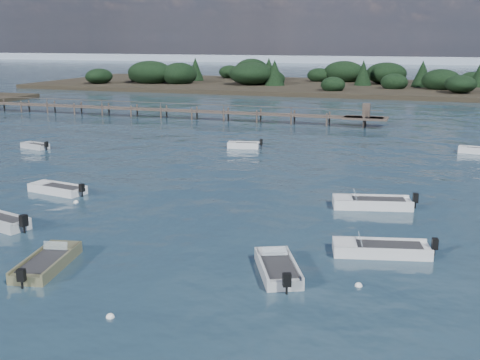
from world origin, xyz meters
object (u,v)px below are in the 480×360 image
(tender_far_white, at_px, (244,146))
(jetty, at_px, (164,110))
(tender_far_grey_b, at_px, (476,151))
(tender_far_grey, at_px, (35,147))
(dinghy_mid_white_b, at_px, (372,205))
(dinghy_near_olive, at_px, (47,264))
(dinghy_extra_a, at_px, (278,270))
(dinghy_mid_grey, at_px, (57,190))
(dinghy_mid_white_a, at_px, (381,251))

(tender_far_white, bearing_deg, jetty, 133.40)
(tender_far_grey_b, height_order, tender_far_grey, tender_far_grey_b)
(dinghy_mid_white_b, bearing_deg, tender_far_grey_b, 71.92)
(tender_far_grey, bearing_deg, tender_far_white, 19.15)
(tender_far_grey_b, xyz_separation_m, dinghy_near_olive, (-19.51, -35.44, -0.01))
(tender_far_grey, relative_size, dinghy_extra_a, 0.75)
(dinghy_mid_grey, distance_m, dinghy_extra_a, 19.76)
(jetty, bearing_deg, dinghy_mid_white_b, -48.53)
(dinghy_near_olive, bearing_deg, tender_far_grey_b, 61.16)
(dinghy_mid_grey, xyz_separation_m, jetty, (-10.02, 37.30, 0.84))
(tender_far_grey_b, height_order, dinghy_extra_a, dinghy_extra_a)
(tender_far_grey_b, distance_m, dinghy_mid_white_b, 21.92)
(dinghy_mid_grey, relative_size, dinghy_mid_white_a, 0.88)
(tender_far_grey_b, relative_size, dinghy_extra_a, 0.77)
(dinghy_mid_white_a, bearing_deg, dinghy_mid_white_b, 99.38)
(dinghy_mid_white_a, bearing_deg, dinghy_near_olive, -155.14)
(dinghy_mid_white_a, bearing_deg, dinghy_mid_grey, 166.80)
(dinghy_extra_a, distance_m, tender_far_white, 30.77)
(tender_far_grey, height_order, dinghy_extra_a, dinghy_extra_a)
(tender_far_white, bearing_deg, dinghy_mid_white_b, -50.68)
(dinghy_mid_grey, bearing_deg, tender_far_grey, 131.38)
(dinghy_mid_white_a, bearing_deg, dinghy_extra_a, -135.62)
(jetty, bearing_deg, dinghy_mid_white_a, -53.25)
(tender_far_grey_b, relative_size, dinghy_mid_white_b, 0.64)
(dinghy_mid_grey, distance_m, dinghy_mid_white_b, 20.51)
(dinghy_mid_grey, xyz_separation_m, dinghy_extra_a, (17.59, -9.01, 0.01))
(dinghy_near_olive, xyz_separation_m, tender_far_white, (-0.98, 31.31, 0.01))
(dinghy_extra_a, bearing_deg, tender_far_grey, 142.70)
(dinghy_mid_grey, relative_size, tender_far_white, 1.32)
(tender_far_grey_b, xyz_separation_m, dinghy_mid_white_b, (-6.80, -20.84, 0.01))
(dinghy_mid_white_a, relative_size, jetty, 0.08)
(tender_far_grey_b, distance_m, dinghy_mid_white_a, 29.44)
(dinghy_mid_white_b, bearing_deg, dinghy_near_olive, -131.04)
(tender_far_grey, bearing_deg, tender_far_grey_b, 15.13)
(tender_far_grey_b, xyz_separation_m, tender_far_white, (-20.49, -4.13, 0.00))
(dinghy_near_olive, distance_m, dinghy_mid_white_b, 19.35)
(tender_far_white, distance_m, dinghy_mid_white_a, 29.00)
(dinghy_extra_a, bearing_deg, dinghy_mid_grey, 152.87)
(dinghy_mid_grey, bearing_deg, dinghy_mid_white_b, 8.47)
(dinghy_mid_grey, height_order, jetty, jetty)
(tender_far_white, distance_m, jetty, 24.20)
(dinghy_extra_a, bearing_deg, dinghy_near_olive, -165.63)
(dinghy_mid_white_a, height_order, dinghy_mid_white_b, dinghy_mid_white_b)
(dinghy_near_olive, bearing_deg, dinghy_extra_a, 14.37)
(dinghy_mid_grey, distance_m, tender_far_white, 20.80)
(dinghy_mid_white_b, xyz_separation_m, jetty, (-30.30, 34.28, 0.82))
(dinghy_mid_white_b, height_order, jetty, jetty)
(tender_far_grey_b, distance_m, tender_far_white, 20.90)
(tender_far_grey, distance_m, tender_far_white, 19.44)
(dinghy_mid_grey, height_order, dinghy_mid_white_a, dinghy_mid_white_a)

